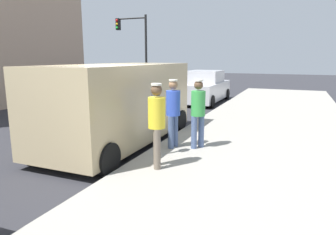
{
  "coord_description": "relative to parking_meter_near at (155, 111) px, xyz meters",
  "views": [
    {
      "loc": [
        4.15,
        -6.46,
        2.32
      ],
      "look_at": [
        1.65,
        -0.51,
        1.05
      ],
      "focal_mm": 32.55,
      "sensor_mm": 36.0,
      "label": 1
    }
  ],
  "objects": [
    {
      "name": "pedestrian_in_green",
      "position": [
        0.68,
        0.96,
        -0.08
      ],
      "size": [
        0.34,
        0.34,
        1.66
      ],
      "color": "#4C608C",
      "rests_on": "sidewalk_slab"
    },
    {
      "name": "parking_meter_near",
      "position": [
        0.0,
        0.0,
        0.0
      ],
      "size": [
        0.14,
        0.18,
        1.52
      ],
      "color": "gray",
      "rests_on": "sidewalk_slab"
    },
    {
      "name": "parked_van",
      "position": [
        -1.5,
        0.93,
        -0.03
      ],
      "size": [
        2.13,
        5.2,
        2.15
      ],
      "color": "tan",
      "rests_on": "ground"
    },
    {
      "name": "pedestrian_in_yellow",
      "position": [
        0.33,
        -0.64,
        -0.06
      ],
      "size": [
        0.34,
        0.34,
        1.69
      ],
      "color": "#726656",
      "rests_on": "sidewalk_slab"
    },
    {
      "name": "parked_sedan_ahead",
      "position": [
        -1.64,
        9.49,
        -0.43
      ],
      "size": [
        1.95,
        4.41,
        1.65
      ],
      "color": "#BCBCC1",
      "rests_on": "ground"
    },
    {
      "name": "traffic_light_corner",
      "position": [
        -7.88,
        13.47,
        2.34
      ],
      "size": [
        2.48,
        0.42,
        5.2
      ],
      "color": "black",
      "rests_on": "ground"
    },
    {
      "name": "sidewalk_slab",
      "position": [
        2.15,
        0.51,
        -1.11
      ],
      "size": [
        5.0,
        32.0,
        0.15
      ],
      "primitive_type": "cube",
      "color": "#9E998E",
      "rests_on": "ground"
    },
    {
      "name": "ground_plane",
      "position": [
        -1.35,
        0.51,
        -1.18
      ],
      "size": [
        80.0,
        80.0,
        0.0
      ],
      "primitive_type": "plane",
      "color": "#2D2D33"
    },
    {
      "name": "pedestrian_in_blue",
      "position": [
        0.11,
        0.78,
        -0.08
      ],
      "size": [
        0.34,
        0.36,
        1.66
      ],
      "color": "#4C608C",
      "rests_on": "sidewalk_slab"
    }
  ]
}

